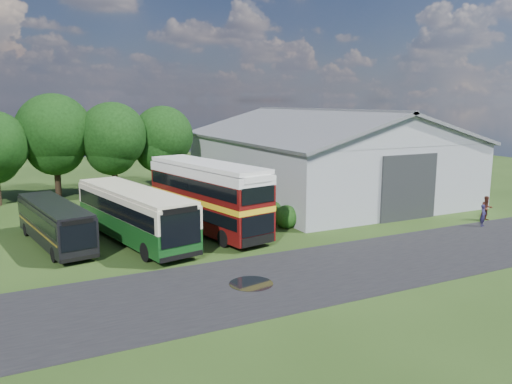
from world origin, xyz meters
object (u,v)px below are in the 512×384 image
bus_dark_single (55,223)px  visitor_b (486,209)px  bus_maroon_double (208,197)px  visitor_a (483,216)px  storage_shed (321,151)px  bus_green_single (134,214)px

bus_dark_single → visitor_b: bearing=-24.1°
bus_maroon_double → visitor_a: bus_maroon_double is taller
storage_shed → visitor_a: 16.70m
bus_maroon_double → bus_dark_single: 9.86m
bus_maroon_double → bus_dark_single: size_ratio=1.16×
bus_green_single → bus_maroon_double: 5.14m
bus_maroon_double → bus_dark_single: bus_maroon_double is taller
storage_shed → bus_dark_single: bearing=-163.0°
bus_dark_single → visitor_b: (29.74, -7.33, -0.51)m
bus_green_single → bus_dark_single: (-4.65, 1.21, -0.37)m
storage_shed → visitor_b: size_ratio=13.42×
visitor_b → bus_green_single: bearing=-171.8°
visitor_a → bus_green_single: bearing=137.4°
visitor_a → visitor_b: (1.75, 1.17, 0.13)m
bus_green_single → visitor_a: bus_green_single is taller
storage_shed → bus_green_single: size_ratio=1.97×
bus_maroon_double → visitor_b: 21.00m
bus_green_single → visitor_a: (23.34, -7.28, -1.01)m
bus_dark_single → visitor_a: 29.26m
storage_shed → visitor_a: storage_shed is taller
storage_shed → bus_green_single: bearing=-156.4°
storage_shed → bus_green_single: storage_shed is taller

